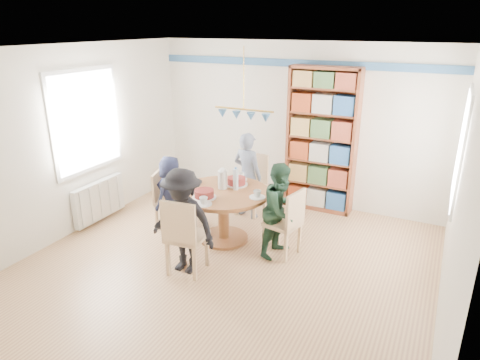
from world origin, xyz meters
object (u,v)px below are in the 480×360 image
Objects in this scene: chair_near at (184,234)px; person_right at (281,210)px; chair_left at (164,197)px; radiator at (99,200)px; chair_far at (253,181)px; dining_table at (223,204)px; chair_right at (288,220)px; person_left at (171,193)px; person_near at (183,221)px; person_far at (247,175)px; bookshelf at (322,142)px.

person_right is at bearing 49.27° from chair_near.
radiator is at bearing -162.23° from chair_left.
radiator is 1.02× the size of chair_far.
dining_table is at bearing 9.09° from radiator.
person_right reaches higher than dining_table.
person_right is at bearing 6.07° from radiator.
chair_right is 1.40m from chair_near.
dining_table is 0.89m from person_left.
chair_right is 0.93× the size of chair_near.
chair_left is 0.88× the size of chair_far.
chair_near is at bearing -55.72° from person_near.
person_far reaches higher than chair_near.
chair_far is 1.28m from bookshelf.
person_right is (-0.10, 0.00, 0.13)m from chair_right.
person_right is (0.87, 1.01, 0.08)m from chair_near.
person_right is at bearing -1.05° from dining_table.
radiator is at bearing 163.95° from person_near.
person_right is 1.80m from bookshelf.
chair_far is 0.71× the size of person_far.
chair_right is 1.49m from chair_far.
chair_near is at bearing -88.61° from chair_far.
chair_left is 1.46m from chair_far.
chair_far is 0.76× the size of person_right.
chair_right is at bearing -79.42° from person_right.
person_left is at bearing -135.68° from bookshelf.
person_near is at bearing -43.70° from chair_left.
chair_right is 0.69× the size of person_near.
person_right is at bearing -49.84° from chair_far.
person_right reaches higher than chair_far.
dining_table is 0.95m from person_near.
dining_table is 1.01× the size of person_right.
chair_left is at bearing 137.41° from person_near.
bookshelf is (2.92, 2.04, 0.80)m from radiator.
chair_far is at bearing 145.99° from person_left.
chair_near is (1.04, -1.02, 0.08)m from chair_left.
person_left reaches higher than chair_right.
chair_near reaches higher than radiator.
person_far is at bearing 31.18° from radiator.
bookshelf is at bearing 72.37° from chair_near.
chair_left is 1.91m from person_right.
person_right reaches higher than chair_right.
chair_right is 1.85m from bookshelf.
chair_near is 1.33m from person_right.
person_far is 1.83m from person_near.
person_near is (-0.05, 0.08, 0.12)m from chair_near.
bookshelf is at bearing 72.01° from person_near.
chair_right is 0.16m from person_right.
chair_far is 0.24m from person_far.
radiator is 0.72× the size of person_far.
chair_left is at bearing 102.13° from person_right.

